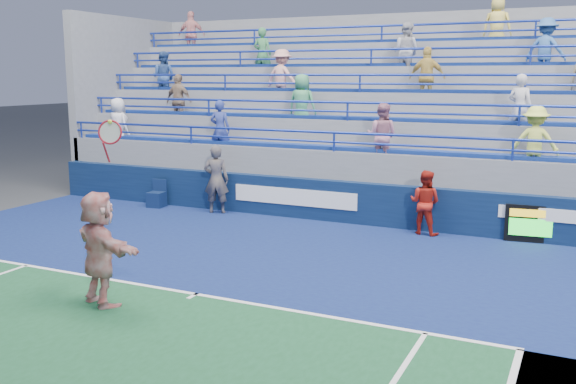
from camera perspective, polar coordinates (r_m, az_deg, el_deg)
The scene contains 8 objects.
ground at distance 11.63m, azimuth -8.19°, elevation -9.08°, with size 120.00×120.00×0.00m, color #333538.
sponsor_wall at distance 17.09m, azimuth 3.82°, elevation -0.78°, with size 18.00×0.32×1.10m.
bleacher_stand at distance 20.46m, azimuth 7.70°, elevation 3.82°, with size 18.00×5.60×6.13m.
serve_speed_board at distance 15.90m, azimuth 21.00°, elevation -2.69°, with size 1.29×0.29×0.89m.
judge_chair at distance 19.27m, azimuth -11.58°, elevation -0.57°, with size 0.50×0.50×0.81m.
tennis_player at distance 11.24m, azimuth -16.41°, elevation -4.82°, with size 1.90×1.26×3.15m.
line_judge at distance 18.06m, azimuth -6.39°, elevation 1.11°, with size 0.70×0.46×1.93m, color #131A36.
ball_girl at distance 15.93m, azimuth 12.07°, elevation -0.92°, with size 0.77×0.60×1.59m, color #A81D13.
Camera 1 is at (6.10, -9.12, 3.85)m, focal length 40.00 mm.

